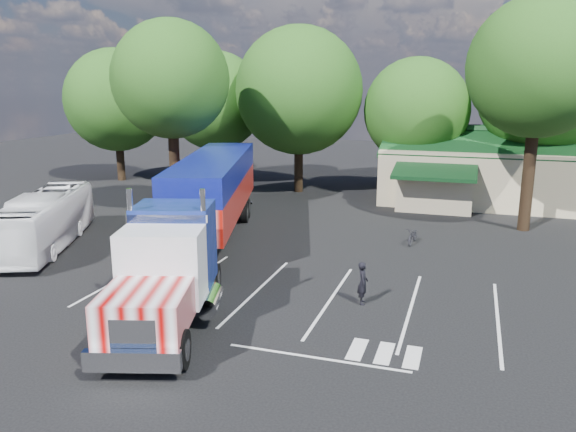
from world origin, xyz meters
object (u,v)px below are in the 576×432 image
(bicycle, at_px, (413,236))
(silver_sedan, at_px, (421,194))
(woman, at_px, (363,283))
(semi_truck, at_px, (205,202))
(tour_bus, at_px, (45,220))

(bicycle, height_order, silver_sedan, silver_sedan)
(woman, distance_m, bicycle, 9.47)
(semi_truck, bearing_deg, silver_sedan, 43.33)
(semi_truck, distance_m, tour_bus, 9.05)
(semi_truck, distance_m, bicycle, 11.43)
(semi_truck, height_order, bicycle, semi_truck)
(woman, distance_m, tour_bus, 17.87)
(woman, relative_size, bicycle, 0.98)
(bicycle, bearing_deg, semi_truck, -144.33)
(bicycle, bearing_deg, silver_sedan, 99.41)
(woman, relative_size, tour_bus, 0.16)
(semi_truck, bearing_deg, tour_bus, 171.66)
(bicycle, xyz_separation_m, silver_sedan, (-0.50, 10.59, 0.32))
(woman, distance_m, silver_sedan, 20.01)
(semi_truck, height_order, tour_bus, semi_truck)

